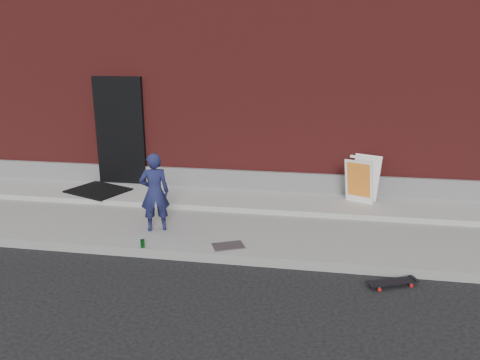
% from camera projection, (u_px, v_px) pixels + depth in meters
% --- Properties ---
extents(ground, '(80.00, 80.00, 0.00)m').
position_uv_depth(ground, '(210.00, 263.00, 7.00)').
color(ground, black).
rests_on(ground, ground).
extents(sidewalk, '(20.00, 3.00, 0.15)m').
position_uv_depth(sidewalk, '(229.00, 222.00, 8.40)').
color(sidewalk, gray).
rests_on(sidewalk, ground).
extents(apron, '(20.00, 1.20, 0.10)m').
position_uv_depth(apron, '(238.00, 200.00, 9.21)').
color(apron, gray).
rests_on(apron, sidewalk).
extents(building, '(20.00, 8.10, 5.00)m').
position_uv_depth(building, '(266.00, 69.00, 12.92)').
color(building, maroon).
rests_on(building, ground).
extents(child, '(0.57, 0.48, 1.32)m').
position_uv_depth(child, '(155.00, 192.00, 7.68)').
color(child, '#191D46').
rests_on(child, sidewalk).
extents(skateboard, '(0.70, 0.43, 0.08)m').
position_uv_depth(skateboard, '(393.00, 282.00, 6.30)').
color(skateboard, red).
rests_on(skateboard, ground).
extents(pizza_sign, '(0.73, 0.78, 0.87)m').
position_uv_depth(pizza_sign, '(362.00, 179.00, 8.87)').
color(pizza_sign, white).
rests_on(pizza_sign, apron).
extents(soda_can, '(0.07, 0.07, 0.13)m').
position_uv_depth(soda_can, '(143.00, 244.00, 7.15)').
color(soda_can, '#197E28').
rests_on(soda_can, sidewalk).
extents(doormat, '(1.36, 1.24, 0.03)m').
position_uv_depth(doormat, '(98.00, 190.00, 9.60)').
color(doormat, black).
rests_on(doormat, apron).
extents(utility_plate, '(0.56, 0.47, 0.01)m').
position_uv_depth(utility_plate, '(228.00, 246.00, 7.21)').
color(utility_plate, '#535257').
rests_on(utility_plate, sidewalk).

